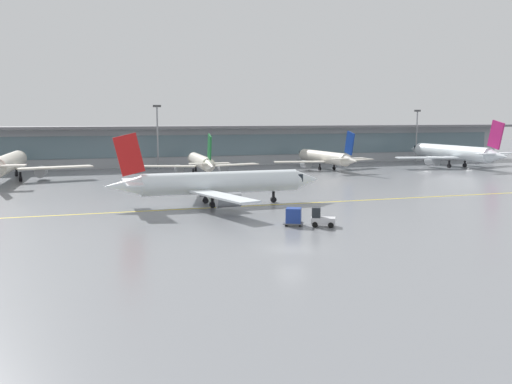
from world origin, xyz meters
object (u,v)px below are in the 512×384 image
object	(u,v)px
gate_airplane_3	(324,158)
cargo_dolly_lead	(294,216)
baggage_tug	(321,218)
gate_airplane_2	(201,162)
gate_airplane_4	(453,153)
apron_light_mast_2	(417,133)
apron_light_mast_1	(158,134)
gate_airplane_1	(8,163)
taxiing_regional_jet	(219,183)

from	to	relation	value
gate_airplane_3	cargo_dolly_lead	world-z (taller)	gate_airplane_3
gate_airplane_3	baggage_tug	size ratio (longest dim) A/B	9.11
gate_airplane_2	gate_airplane_3	world-z (taller)	gate_airplane_3
gate_airplane_2	cargo_dolly_lead	xyz separation A→B (m)	(-2.18, -57.42, -1.54)
gate_airplane_3	gate_airplane_4	size ratio (longest dim) A/B	0.80
apron_light_mast_2	apron_light_mast_1	bearing A→B (deg)	-178.42
gate_airplane_2	gate_airplane_4	world-z (taller)	gate_airplane_4
gate_airplane_1	baggage_tug	bearing A→B (deg)	-143.95
gate_airplane_1	cargo_dolly_lead	distance (m)	66.23
gate_airplane_4	baggage_tug	size ratio (longest dim) A/B	11.38
gate_airplane_1	apron_light_mast_2	xyz separation A→B (m)	(97.83, 16.77, 4.24)
gate_airplane_3	apron_light_mast_1	xyz separation A→B (m)	(-35.60, 11.59, 5.21)
gate_airplane_2	apron_light_mast_2	size ratio (longest dim) A/B	1.93
taxiing_regional_jet	apron_light_mast_2	size ratio (longest dim) A/B	2.17
apron_light_mast_1	apron_light_mast_2	bearing A→B (deg)	1.58
gate_airplane_4	taxiing_regional_jet	distance (m)	77.86
gate_airplane_1	gate_airplane_3	distance (m)	65.31
gate_airplane_2	taxiing_regional_jet	bearing A→B (deg)	173.93
gate_airplane_1	taxiing_regional_jet	size ratio (longest dim) A/B	1.10
gate_airplane_3	apron_light_mast_2	size ratio (longest dim) A/B	1.98
gate_airplane_4	gate_airplane_3	bearing A→B (deg)	80.90
taxiing_regional_jet	apron_light_mast_2	distance (m)	88.63
gate_airplane_2	baggage_tug	xyz separation A→B (m)	(0.49, -58.77, -1.71)
gate_airplane_2	apron_light_mast_2	world-z (taller)	apron_light_mast_2
cargo_dolly_lead	gate_airplane_1	bearing A→B (deg)	147.93
taxiing_regional_jet	gate_airplane_2	bearing A→B (deg)	80.83
cargo_dolly_lead	baggage_tug	bearing A→B (deg)	-0.00
baggage_tug	apron_light_mast_1	world-z (taller)	apron_light_mast_1
gate_airplane_1	apron_light_mast_1	distance (m)	33.48
taxiing_regional_jet	apron_light_mast_1	distance (m)	55.12
baggage_tug	taxiing_regional_jet	bearing A→B (deg)	137.77
gate_airplane_4	taxiing_regional_jet	size ratio (longest dim) A/B	1.14
gate_airplane_3	cargo_dolly_lead	size ratio (longest dim) A/B	10.35
apron_light_mast_1	apron_light_mast_2	distance (m)	68.24
gate_airplane_1	baggage_tug	size ratio (longest dim) A/B	11.04
cargo_dolly_lead	taxiing_regional_jet	bearing A→B (deg)	131.07
gate_airplane_1	apron_light_mast_2	world-z (taller)	apron_light_mast_2
apron_light_mast_2	gate_airplane_2	bearing A→B (deg)	-165.36
baggage_tug	apron_light_mast_1	size ratio (longest dim) A/B	0.21
taxiing_regional_jet	cargo_dolly_lead	size ratio (longest dim) A/B	11.37
cargo_dolly_lead	apron_light_mast_1	world-z (taller)	apron_light_mast_1
gate_airplane_4	apron_light_mast_1	xyz separation A→B (m)	(-67.17, 14.99, 4.54)
gate_airplane_2	baggage_tug	bearing A→B (deg)	-176.65
cargo_dolly_lead	apron_light_mast_1	xyz separation A→B (m)	(-4.53, 71.60, 6.83)
gate_airplane_3	apron_light_mast_2	xyz separation A→B (m)	(32.61, 13.47, 4.81)
gate_airplane_2	cargo_dolly_lead	bearing A→B (deg)	-179.30
gate_airplane_1	gate_airplane_3	xyz separation A→B (m)	(65.22, 3.31, -0.57)
gate_airplane_2	gate_airplane_1	bearing A→B (deg)	94.00
apron_light_mast_1	taxiing_regional_jet	bearing A→B (deg)	-89.68
baggage_tug	gate_airplane_4	bearing A→B (deg)	70.90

